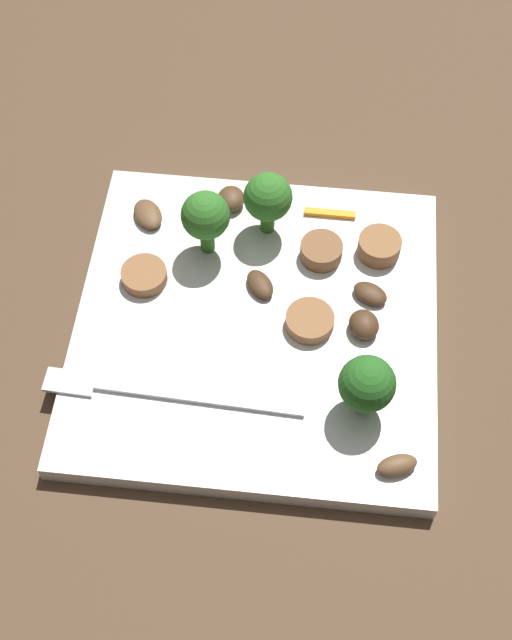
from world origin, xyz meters
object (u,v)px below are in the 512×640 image
Objects in this scene: mushroom_3 at (266,285)px; broccoli_floret_2 at (206,217)px; broccoli_floret_1 at (273,199)px; plate at (256,326)px; mushroom_0 at (397,465)px; sausage_slice_3 at (379,246)px; mushroom_4 at (231,199)px; sausage_slice_1 at (321,251)px; mushroom_5 at (370,294)px; fork at (153,393)px; pepper_strip_1 at (330,213)px; mushroom_2 at (148,214)px; sausage_slice_2 at (310,319)px; sausage_slice_0 at (144,276)px; broccoli_floret_0 at (367,384)px; mushroom_1 at (364,328)px.

broccoli_floret_2 is at bearing -34.03° from mushroom_3.
broccoli_floret_2 reaches higher than broccoli_floret_1.
plate is 9.50× the size of mushroom_0.
plate is at bearing 39.09° from sausage_slice_3.
sausage_slice_1 is at bearing 149.43° from mushroom_4.
mushroom_0 reaches higher than mushroom_5.
fork and pepper_strip_1 have the same top height.
mushroom_4 is (0.13, -0.21, 0.00)m from mushroom_0.
broccoli_floret_2 is 1.88× the size of mushroom_2.
mushroom_0 is at bearing 121.44° from sausage_slice_2.
sausage_slice_0 is 0.17m from mushroom_5.
broccoli_floret_0 reaches higher than sausage_slice_3.
mushroom_0 is at bearing 119.87° from broccoli_floret_0.
mushroom_4 is at bearing -73.69° from plate.
sausage_slice_3 is 0.07m from mushroom_1.
mushroom_4 is at bearing -16.78° from sausage_slice_3.
sausage_slice_2 reaches higher than plate.
fork is at bearing 42.36° from sausage_slice_3.
sausage_slice_3 is (-0.08, 0.01, -0.03)m from broccoli_floret_1.
mushroom_5 is at bearing -96.87° from mushroom_1.
sausage_slice_1 is 0.91× the size of sausage_slice_2.
sausage_slice_3 is 0.09m from mushroom_3.
broccoli_floret_1 is (-0.07, -0.15, 0.03)m from fork.
broccoli_floret_0 is (-0.08, 0.06, 0.04)m from plate.
sausage_slice_1 is 0.80× the size of pepper_strip_1.
mushroom_2 is 0.76× the size of pepper_strip_1.
mushroom_2 is (0.20, -0.19, -0.00)m from mushroom_0.
mushroom_4 is (-0.03, -0.17, 0.00)m from fork.
broccoli_floret_2 is at bearing 74.42° from mushroom_4.
mushroom_1 reaches higher than pepper_strip_1.
mushroom_4 is (0.03, -0.10, 0.01)m from plate.
mushroom_1 is (-0.08, 0.00, 0.02)m from plate.
mushroom_4 is at bearing -125.17° from sausage_slice_0.
mushroom_3 is (-0.00, -0.03, 0.01)m from plate.
plate is 10.67× the size of mushroom_1.
mushroom_5 is at bearing 114.55° from pepper_strip_1.
mushroom_1 is at bearing 152.31° from broccoli_floret_2.
mushroom_1 reaches higher than fork.
sausage_slice_3 is at bearing -93.20° from broccoli_floret_0.
sausage_slice_0 is at bearing -74.42° from fork.
sausage_slice_3 is 0.17m from mushroom_0.
sausage_slice_0 is 1.24× the size of mushroom_0.
sausage_slice_3 reaches higher than fork.
mushroom_2 is 1.27× the size of mushroom_4.
mushroom_4 is at bearing -105.58° from broccoli_floret_2.
sausage_slice_0 reaches higher than mushroom_3.
mushroom_0 is (-0.06, 0.16, -0.00)m from sausage_slice_1.
broccoli_floret_2 is at bearing 154.38° from mushroom_2.
broccoli_floret_2 is 0.09m from sausage_slice_1.
mushroom_1 is (0.03, -0.10, 0.00)m from mushroom_0.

